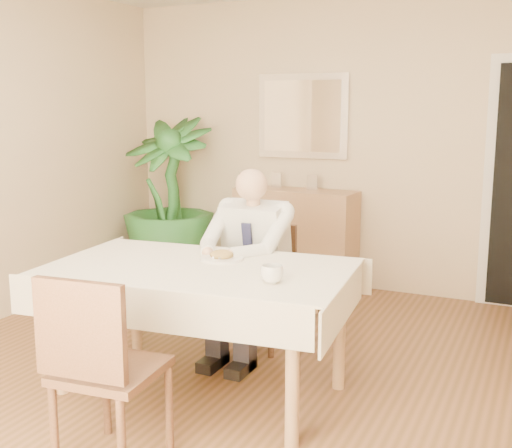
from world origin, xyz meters
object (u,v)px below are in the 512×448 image
at_px(coffee_mug, 272,274).
at_px(potted_palm, 169,198).
at_px(chair_far, 263,278).
at_px(seated_man, 245,255).
at_px(sideboard, 295,238).
at_px(dining_table, 200,280).
at_px(chair_near, 99,362).

relative_size(coffee_mug, potted_palm, 0.08).
bearing_deg(chair_far, seated_man, -95.09).
height_order(seated_man, potted_palm, potted_palm).
bearing_deg(seated_man, potted_palm, 135.90).
bearing_deg(sideboard, coffee_mug, -67.53).
bearing_deg(dining_table, potted_palm, 120.90).
xyz_separation_m(dining_table, chair_near, (0.00, -0.91, -0.15)).
relative_size(dining_table, coffee_mug, 15.59).
xyz_separation_m(chair_near, coffee_mug, (0.51, 0.77, 0.28)).
relative_size(dining_table, chair_far, 2.17).
bearing_deg(chair_near, sideboard, 90.55).
distance_m(chair_near, potted_palm, 3.39).
distance_m(seated_man, sideboard, 1.78).
bearing_deg(chair_far, coffee_mug, -68.40).
height_order(dining_table, chair_far, chair_far).
bearing_deg(sideboard, chair_near, -80.47).
distance_m(dining_table, potted_palm, 2.61).
height_order(chair_far, sideboard, sideboard).
xyz_separation_m(chair_far, chair_near, (0.00, -1.79, 0.06)).
bearing_deg(chair_far, chair_near, -94.95).
relative_size(seated_man, potted_palm, 0.81).
height_order(chair_near, potted_palm, potted_palm).
bearing_deg(potted_palm, coffee_mug, -47.35).
height_order(chair_near, sideboard, chair_near).
bearing_deg(dining_table, sideboard, 92.59).
relative_size(chair_far, seated_man, 0.67).
relative_size(coffee_mug, sideboard, 0.10).
xyz_separation_m(dining_table, sideboard, (-0.33, 2.32, -0.22)).
distance_m(dining_table, chair_far, 0.90).
xyz_separation_m(chair_far, potted_palm, (-1.55, 1.22, 0.30)).
height_order(chair_far, potted_palm, potted_palm).
distance_m(chair_far, sideboard, 1.49).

